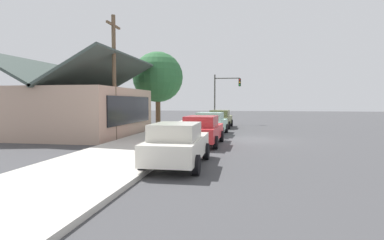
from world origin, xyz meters
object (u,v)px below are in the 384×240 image
utility_pole_wooden (114,75)px  car_seafoam (211,123)px  shade_tree (158,77)px  car_olive (220,119)px  fire_hydrant_red (176,135)px  traffic_light_main (225,91)px  car_ivory (178,144)px  car_cherry (202,130)px

utility_pole_wooden → car_seafoam: bearing=-52.2°
shade_tree → car_olive: bearing=-81.2°
utility_pole_wooden → fire_hydrant_red: bearing=-103.4°
car_olive → utility_pole_wooden: bearing=154.0°
car_olive → traffic_light_main: size_ratio=0.86×
traffic_light_main → utility_pole_wooden: bearing=159.4°
fire_hydrant_red → shade_tree: bearing=21.0°
car_ivory → shade_tree: bearing=18.0°
shade_tree → fire_hydrant_red: size_ratio=9.62×
utility_pole_wooden → fire_hydrant_red: utility_pole_wooden is taller
car_olive → traffic_light_main: bearing=1.3°
traffic_light_main → car_olive: bearing=179.0°
car_ivory → traffic_light_main: 22.01m
car_ivory → traffic_light_main: traffic_light_main is taller
shade_tree → utility_pole_wooden: utility_pole_wooden is taller
car_seafoam → shade_tree: bearing=48.4°
car_cherry → traffic_light_main: size_ratio=0.89×
car_seafoam → traffic_light_main: (10.89, -0.26, 2.67)m
traffic_light_main → car_ivory: bearing=179.3°
traffic_light_main → fire_hydrant_red: size_ratio=7.32×
car_ivory → fire_hydrant_red: bearing=13.1°
car_ivory → car_olive: (17.13, -0.18, 0.00)m
car_ivory → fire_hydrant_red: size_ratio=6.22×
car_cherry → car_olive: bearing=1.4°
car_olive → car_seafoam: bearing=-179.3°
car_seafoam → shade_tree: 8.46m
car_ivory → car_seafoam: bearing=-0.4°
car_cherry → fire_hydrant_red: (0.19, 1.53, -0.32)m
shade_tree → traffic_light_main: shade_tree is taller
car_ivory → car_olive: 17.13m
fire_hydrant_red → car_ivory: bearing=-166.5°
car_cherry → shade_tree: size_ratio=0.68×
shade_tree → fire_hydrant_red: (-10.45, -4.01, -4.05)m
car_cherry → utility_pole_wooden: 6.44m
car_seafoam → traffic_light_main: size_ratio=0.91×
car_olive → shade_tree: (-0.86, 5.59, 3.74)m
traffic_light_main → car_seafoam: bearing=178.6°
car_ivory → shade_tree: (16.27, 5.41, 3.74)m
car_cherry → utility_pole_wooden: size_ratio=0.62×
car_cherry → utility_pole_wooden: (1.14, 5.53, 3.11)m
shade_tree → utility_pole_wooden: 9.52m
car_cherry → shade_tree: 12.57m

